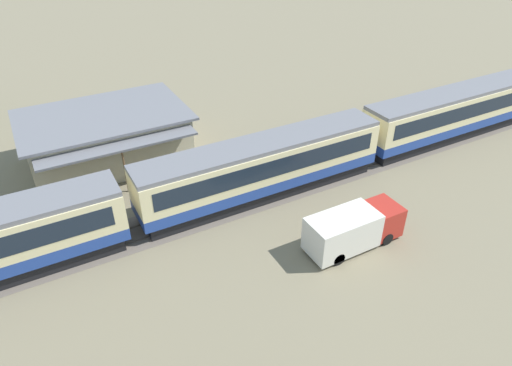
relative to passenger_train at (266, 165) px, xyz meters
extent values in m
plane|color=#7A7056|center=(4.10, 0.57, -2.36)|extent=(600.00, 600.00, 0.00)
cube|color=#234293|center=(18.51, 0.00, -1.06)|extent=(17.91, 3.00, 0.80)
cube|color=beige|center=(18.51, 0.00, 0.47)|extent=(17.91, 3.00, 2.25)
cube|color=#192330|center=(18.51, 0.00, 0.58)|extent=(16.48, 3.04, 1.26)
cube|color=slate|center=(18.51, 0.00, 1.75)|extent=(17.91, 2.82, 0.30)
cube|color=black|center=(18.51, 0.00, -1.90)|extent=(17.19, 2.58, 0.88)
cylinder|color=black|center=(24.42, -0.72, -1.91)|extent=(0.90, 0.18, 0.90)
cylinder|color=black|center=(24.42, 0.72, -1.91)|extent=(0.90, 0.18, 0.90)
cylinder|color=black|center=(12.60, -0.72, -1.91)|extent=(0.90, 0.18, 0.90)
cylinder|color=black|center=(12.60, 0.72, -1.91)|extent=(0.90, 0.18, 0.90)
cube|color=#234293|center=(-0.26, 0.00, -1.06)|extent=(17.91, 3.00, 0.80)
cube|color=beige|center=(-0.26, 0.00, 0.47)|extent=(17.91, 3.00, 2.25)
cube|color=#192330|center=(-0.26, 0.00, 0.58)|extent=(16.48, 3.04, 1.26)
cube|color=slate|center=(-0.26, 0.00, 1.75)|extent=(17.91, 2.82, 0.30)
cube|color=black|center=(-0.26, 0.00, -1.90)|extent=(17.19, 2.58, 0.88)
cylinder|color=black|center=(5.65, -0.72, -1.91)|extent=(0.90, 0.18, 0.90)
cylinder|color=black|center=(5.65, 0.72, -1.91)|extent=(0.90, 0.18, 0.90)
cylinder|color=black|center=(-6.17, -0.72, -1.91)|extent=(0.90, 0.18, 0.90)
cylinder|color=black|center=(-6.17, 0.72, -1.91)|extent=(0.90, 0.18, 0.90)
cylinder|color=black|center=(-13.13, -0.72, -1.91)|extent=(0.90, 0.18, 0.90)
cylinder|color=black|center=(-13.13, 0.72, -1.91)|extent=(0.90, 0.18, 0.90)
cube|color=#665B51|center=(-0.38, 0.00, -2.35)|extent=(132.07, 3.60, 0.01)
cube|color=#4C4238|center=(-0.38, -0.72, -2.34)|extent=(132.07, 0.12, 0.04)
cube|color=#4C4238|center=(-0.38, 0.72, -2.34)|extent=(132.07, 0.12, 0.04)
cube|color=beige|center=(-8.56, 10.24, -0.46)|extent=(11.59, 7.76, 3.80)
cube|color=slate|center=(-8.56, 10.24, 1.54)|extent=(12.52, 8.38, 0.20)
cube|color=slate|center=(-8.56, 5.56, 1.04)|extent=(11.13, 1.60, 0.16)
cylinder|color=brown|center=(-8.56, 4.96, -0.70)|extent=(0.14, 0.14, 3.32)
cube|color=#B2281E|center=(4.10, -7.42, -1.16)|extent=(1.86, 2.14, 1.96)
cube|color=#192330|center=(5.04, -7.42, -0.77)|extent=(0.03, 1.78, 0.86)
cube|color=silver|center=(1.00, -7.42, -1.03)|extent=(4.33, 2.23, 2.21)
cylinder|color=black|center=(3.79, -8.40, -1.96)|extent=(0.80, 0.26, 0.80)
cylinder|color=black|center=(3.79, -6.43, -1.96)|extent=(0.80, 0.26, 0.80)
cylinder|color=black|center=(0.07, -8.40, -1.96)|extent=(0.80, 0.26, 0.80)
cylinder|color=black|center=(0.07, -6.43, -1.96)|extent=(0.80, 0.26, 0.80)
camera|label=1|loc=(-13.63, -23.41, 16.22)|focal=32.00mm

